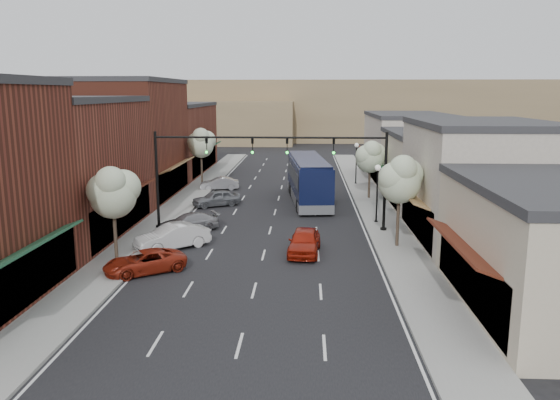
# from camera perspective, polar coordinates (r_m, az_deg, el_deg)

# --- Properties ---
(ground) EXTENTS (160.00, 160.00, 0.00)m
(ground) POSITION_cam_1_polar(r_m,az_deg,el_deg) (31.20, -2.03, -6.84)
(ground) COLOR black
(ground) RESTS_ON ground
(sidewalk_left) EXTENTS (2.80, 73.00, 0.15)m
(sidewalk_left) POSITION_cam_1_polar(r_m,az_deg,el_deg) (50.22, -9.84, 0.02)
(sidewalk_left) COLOR gray
(sidewalk_left) RESTS_ON ground
(sidewalk_right) EXTENTS (2.80, 73.00, 0.15)m
(sidewalk_right) POSITION_cam_1_polar(r_m,az_deg,el_deg) (49.36, 9.56, -0.16)
(sidewalk_right) COLOR gray
(sidewalk_right) RESTS_ON ground
(curb_left) EXTENTS (0.25, 73.00, 0.17)m
(curb_left) POSITION_cam_1_polar(r_m,az_deg,el_deg) (49.93, -8.28, 0.01)
(curb_left) COLOR gray
(curb_left) RESTS_ON ground
(curb_right) EXTENTS (0.25, 73.00, 0.17)m
(curb_right) POSITION_cam_1_polar(r_m,az_deg,el_deg) (49.21, 7.94, -0.15)
(curb_right) COLOR gray
(curb_right) RESTS_ON ground
(bldg_left_midnear) EXTENTS (10.14, 14.10, 9.40)m
(bldg_left_midnear) POSITION_cam_1_polar(r_m,az_deg,el_deg) (39.64, -22.30, 3.10)
(bldg_left_midnear) COLOR brown
(bldg_left_midnear) RESTS_ON ground
(bldg_left_midfar) EXTENTS (10.14, 14.10, 10.90)m
(bldg_left_midfar) POSITION_cam_1_polar(r_m,az_deg,el_deg) (52.50, -15.95, 6.11)
(bldg_left_midfar) COLOR maroon
(bldg_left_midfar) RESTS_ON ground
(bldg_left_far) EXTENTS (10.14, 18.10, 8.40)m
(bldg_left_far) POSITION_cam_1_polar(r_m,az_deg,el_deg) (67.90, -11.58, 6.32)
(bldg_left_far) COLOR brown
(bldg_left_far) RESTS_ON ground
(bldg_right_near) EXTENTS (9.14, 12.10, 5.90)m
(bldg_right_near) POSITION_cam_1_polar(r_m,az_deg,el_deg) (26.93, 27.24, -4.57)
(bldg_right_near) COLOR #C0B199
(bldg_right_near) RESTS_ON ground
(bldg_right_midnear) EXTENTS (9.14, 12.10, 7.90)m
(bldg_right_midnear) POSITION_cam_1_polar(r_m,az_deg,el_deg) (37.72, 20.00, 1.74)
(bldg_right_midnear) COLOR #BEB1A2
(bldg_right_midnear) RESTS_ON ground
(bldg_right_midfar) EXTENTS (9.14, 12.10, 6.40)m
(bldg_right_midfar) POSITION_cam_1_polar(r_m,az_deg,el_deg) (49.29, 15.88, 3.19)
(bldg_right_midfar) COLOR #C0B199
(bldg_right_midfar) RESTS_ON ground
(bldg_right_far) EXTENTS (9.14, 16.10, 7.40)m
(bldg_right_far) POSITION_cam_1_polar(r_m,az_deg,el_deg) (62.86, 13.08, 5.42)
(bldg_right_far) COLOR #BEB1A2
(bldg_right_far) RESTS_ON ground
(hill_far) EXTENTS (120.00, 30.00, 12.00)m
(hill_far) POSITION_cam_1_polar(r_m,az_deg,el_deg) (119.65, 1.59, 9.43)
(hill_far) COLOR #7A6647
(hill_far) RESTS_ON ground
(hill_near) EXTENTS (50.00, 20.00, 8.00)m
(hill_near) POSITION_cam_1_polar(r_m,az_deg,el_deg) (111.18, -11.67, 8.04)
(hill_near) COLOR #7A6647
(hill_near) RESTS_ON ground
(signal_mast_right) EXTENTS (8.22, 0.46, 7.00)m
(signal_mast_right) POSITION_cam_1_polar(r_m,az_deg,el_deg) (38.02, 7.43, 3.49)
(signal_mast_right) COLOR black
(signal_mast_right) RESTS_ON ground
(signal_mast_left) EXTENTS (8.22, 0.46, 7.00)m
(signal_mast_left) POSITION_cam_1_polar(r_m,az_deg,el_deg) (38.77, -9.40, 3.58)
(signal_mast_left) COLOR black
(signal_mast_left) RESTS_ON ground
(tree_right_near) EXTENTS (2.85, 2.65, 5.95)m
(tree_right_near) POSITION_cam_1_polar(r_m,az_deg,el_deg) (34.40, 12.49, 2.22)
(tree_right_near) COLOR #47382B
(tree_right_near) RESTS_ON ground
(tree_right_far) EXTENTS (2.85, 2.65, 5.43)m
(tree_right_far) POSITION_cam_1_polar(r_m,az_deg,el_deg) (50.17, 9.45, 4.55)
(tree_right_far) COLOR #47382B
(tree_right_far) RESTS_ON ground
(tree_left_near) EXTENTS (2.85, 2.65, 5.69)m
(tree_left_near) POSITION_cam_1_polar(r_m,az_deg,el_deg) (31.89, -17.04, 0.88)
(tree_left_near) COLOR #47382B
(tree_left_near) RESTS_ON ground
(tree_left_far) EXTENTS (2.85, 2.65, 6.13)m
(tree_left_far) POSITION_cam_1_polar(r_m,az_deg,el_deg) (56.77, -8.22, 5.97)
(tree_left_far) COLOR #47382B
(tree_left_far) RESTS_ON ground
(lamp_post_near) EXTENTS (0.44, 0.44, 4.44)m
(lamp_post_near) POSITION_cam_1_polar(r_m,az_deg,el_deg) (40.95, 10.14, 1.67)
(lamp_post_near) COLOR black
(lamp_post_near) RESTS_ON ground
(lamp_post_far) EXTENTS (0.44, 0.44, 4.44)m
(lamp_post_far) POSITION_cam_1_polar(r_m,az_deg,el_deg) (58.19, 7.99, 4.52)
(lamp_post_far) COLOR black
(lamp_post_far) RESTS_ON ground
(coach_bus) EXTENTS (4.11, 13.12, 3.94)m
(coach_bus) POSITION_cam_1_polar(r_m,az_deg,el_deg) (48.79, 2.98, 2.20)
(coach_bus) COLOR black
(coach_bus) RESTS_ON ground
(red_hatchback) EXTENTS (2.16, 4.65, 1.54)m
(red_hatchback) POSITION_cam_1_polar(r_m,az_deg,el_deg) (33.22, 2.56, -4.34)
(red_hatchback) COLOR #9B1B0B
(red_hatchback) RESTS_ON ground
(parked_car_a) EXTENTS (4.79, 4.14, 1.22)m
(parked_car_a) POSITION_cam_1_polar(r_m,az_deg,el_deg) (30.70, -13.97, -6.29)
(parked_car_a) COLOR maroon
(parked_car_a) RESTS_ON ground
(parked_car_b) EXTENTS (4.70, 4.16, 1.54)m
(parked_car_b) POSITION_cam_1_polar(r_m,az_deg,el_deg) (34.89, -11.17, -3.78)
(parked_car_b) COLOR silver
(parked_car_b) RESTS_ON ground
(parked_car_c) EXTENTS (4.61, 3.49, 1.24)m
(parked_car_c) POSITION_cam_1_polar(r_m,az_deg,el_deg) (39.17, -9.54, -2.30)
(parked_car_c) COLOR gray
(parked_car_c) RESTS_ON ground
(parked_car_d) EXTENTS (4.42, 3.46, 1.41)m
(parked_car_d) POSITION_cam_1_polar(r_m,az_deg,el_deg) (47.23, -6.68, 0.18)
(parked_car_d) COLOR slate
(parked_car_d) RESTS_ON ground
(parked_car_e) EXTENTS (4.04, 2.02, 1.27)m
(parked_car_e) POSITION_cam_1_polar(r_m,az_deg,el_deg) (55.20, -6.36, 1.71)
(parked_car_e) COLOR #A6A5AB
(parked_car_e) RESTS_ON ground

